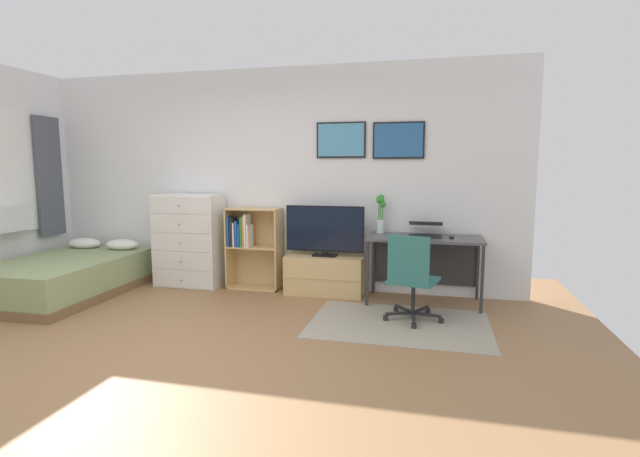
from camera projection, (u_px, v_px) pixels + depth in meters
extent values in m
plane|color=#936B44|center=(170.00, 359.00, 3.69)|extent=(7.20, 7.20, 0.00)
cube|color=white|center=(272.00, 179.00, 5.86)|extent=(6.12, 0.06, 2.70)
cube|color=black|center=(341.00, 140.00, 5.54)|extent=(0.59, 0.02, 0.42)
cube|color=#4C93B7|center=(341.00, 140.00, 5.53)|extent=(0.55, 0.01, 0.38)
cube|color=black|center=(398.00, 140.00, 5.38)|extent=(0.59, 0.02, 0.42)
cube|color=#285B93|center=(398.00, 140.00, 5.37)|extent=(0.55, 0.01, 0.38)
cube|color=#4C515B|center=(49.00, 176.00, 6.13)|extent=(0.05, 0.40, 1.54)
cube|color=silver|center=(8.00, 219.00, 5.51)|extent=(0.20, 0.52, 0.30)
cube|color=#9E937F|center=(399.00, 323.00, 4.51)|extent=(1.70, 1.20, 0.01)
cube|color=brown|center=(65.00, 291.00, 5.54)|extent=(1.34, 1.99, 0.10)
cube|color=#8C9E6B|center=(64.00, 273.00, 5.51)|extent=(1.30, 1.95, 0.34)
ellipsoid|color=white|center=(85.00, 243.00, 6.24)|extent=(0.45, 0.30, 0.14)
ellipsoid|color=white|center=(122.00, 245.00, 6.13)|extent=(0.45, 0.30, 0.14)
cube|color=white|center=(189.00, 240.00, 5.94)|extent=(0.83, 0.42, 1.16)
cube|color=silver|center=(182.00, 280.00, 5.79)|extent=(0.79, 0.01, 0.21)
sphere|color=#A59E8C|center=(181.00, 280.00, 5.77)|extent=(0.03, 0.03, 0.03)
cube|color=silver|center=(181.00, 261.00, 5.76)|extent=(0.79, 0.01, 0.21)
sphere|color=#A59E8C|center=(181.00, 262.00, 5.74)|extent=(0.03, 0.03, 0.03)
cube|color=silver|center=(181.00, 243.00, 5.73)|extent=(0.79, 0.01, 0.21)
sphere|color=#A59E8C|center=(180.00, 243.00, 5.71)|extent=(0.03, 0.03, 0.03)
cube|color=silver|center=(180.00, 224.00, 5.70)|extent=(0.79, 0.01, 0.21)
sphere|color=#A59E8C|center=(179.00, 224.00, 5.68)|extent=(0.03, 0.03, 0.03)
cube|color=silver|center=(179.00, 205.00, 5.67)|extent=(0.79, 0.01, 0.21)
sphere|color=#A59E8C|center=(178.00, 205.00, 5.66)|extent=(0.03, 0.03, 0.03)
cube|color=tan|center=(230.00, 247.00, 5.88)|extent=(0.02, 0.30, 1.00)
cube|color=tan|center=(279.00, 250.00, 5.73)|extent=(0.02, 0.30, 1.00)
cube|color=tan|center=(255.00, 287.00, 5.87)|extent=(0.66, 0.30, 0.02)
cube|color=tan|center=(254.00, 247.00, 5.80)|extent=(0.63, 0.30, 0.02)
cube|color=tan|center=(254.00, 209.00, 5.74)|extent=(0.63, 0.30, 0.02)
cube|color=tan|center=(259.00, 247.00, 5.94)|extent=(0.66, 0.01, 1.00)
cube|color=#1E519E|center=(230.00, 231.00, 5.79)|extent=(0.02, 0.17, 0.37)
cube|color=black|center=(233.00, 232.00, 5.78)|extent=(0.04, 0.17, 0.36)
cube|color=white|center=(236.00, 234.00, 5.80)|extent=(0.02, 0.21, 0.30)
cube|color=#1E519E|center=(239.00, 233.00, 5.79)|extent=(0.03, 0.21, 0.32)
cube|color=#1E519E|center=(241.00, 235.00, 5.77)|extent=(0.02, 0.17, 0.28)
cube|color=#2D8C4C|center=(243.00, 232.00, 5.77)|extent=(0.02, 0.20, 0.37)
cube|color=orange|center=(246.00, 231.00, 5.77)|extent=(0.02, 0.23, 0.38)
cube|color=white|center=(247.00, 231.00, 5.74)|extent=(0.02, 0.18, 0.40)
cube|color=white|center=(250.00, 236.00, 5.75)|extent=(0.02, 0.19, 0.28)
cube|color=tan|center=(325.00, 275.00, 5.57)|extent=(0.92, 0.40, 0.46)
cube|color=tan|center=(321.00, 279.00, 5.38)|extent=(0.92, 0.01, 0.02)
cube|color=black|center=(325.00, 255.00, 5.52)|extent=(0.28, 0.16, 0.02)
cube|color=black|center=(325.00, 252.00, 5.52)|extent=(0.06, 0.04, 0.05)
cube|color=black|center=(325.00, 229.00, 5.48)|extent=(0.93, 0.02, 0.54)
cube|color=black|center=(325.00, 229.00, 5.47)|extent=(0.90, 0.01, 0.51)
cube|color=#4C4C4F|center=(425.00, 238.00, 5.14)|extent=(1.24, 0.60, 0.03)
cube|color=#2D2D30|center=(367.00, 274.00, 5.07)|extent=(0.03, 0.03, 0.71)
cube|color=#2D2D30|center=(482.00, 280.00, 4.79)|extent=(0.03, 0.03, 0.71)
cube|color=#2D2D30|center=(374.00, 264.00, 5.59)|extent=(0.03, 0.03, 0.71)
cube|color=#2D2D30|center=(478.00, 269.00, 5.31)|extent=(0.03, 0.03, 0.71)
cube|color=#2D2D30|center=(424.00, 263.00, 5.46)|extent=(1.18, 0.02, 0.50)
cylinder|color=#232326|center=(441.00, 321.00, 4.52)|extent=(0.05, 0.05, 0.05)
cube|color=#232326|center=(427.00, 315.00, 4.58)|extent=(0.28, 0.09, 0.02)
cylinder|color=#232326|center=(428.00, 311.00, 4.85)|extent=(0.05, 0.05, 0.05)
cube|color=#232326|center=(421.00, 310.00, 4.74)|extent=(0.17, 0.26, 0.02)
cylinder|color=#232326|center=(396.00, 309.00, 4.90)|extent=(0.05, 0.05, 0.05)
cube|color=#232326|center=(404.00, 309.00, 4.77)|extent=(0.21, 0.23, 0.02)
cylinder|color=#232326|center=(385.00, 318.00, 4.60)|extent=(0.05, 0.05, 0.05)
cube|color=#232326|center=(399.00, 313.00, 4.62)|extent=(0.27, 0.14, 0.02)
cylinder|color=#232326|center=(414.00, 326.00, 4.37)|extent=(0.05, 0.05, 0.05)
cube|color=#232326|center=(413.00, 317.00, 4.51)|extent=(0.05, 0.28, 0.02)
cylinder|color=#232326|center=(413.00, 297.00, 4.62)|extent=(0.04, 0.04, 0.30)
cube|color=#2D6B66|center=(414.00, 280.00, 4.60)|extent=(0.53, 0.53, 0.03)
cube|color=#2D6B66|center=(408.00, 260.00, 4.39)|extent=(0.39, 0.12, 0.45)
cube|color=black|center=(425.00, 236.00, 5.16)|extent=(0.37, 0.26, 0.01)
cube|color=black|center=(425.00, 235.00, 5.15)|extent=(0.35, 0.23, 0.00)
cube|color=black|center=(426.00, 224.00, 5.29)|extent=(0.37, 0.24, 0.07)
cube|color=#234C5B|center=(426.00, 224.00, 5.29)|extent=(0.35, 0.22, 0.06)
ellipsoid|color=#262628|center=(452.00, 237.00, 5.03)|extent=(0.06, 0.10, 0.03)
cylinder|color=silver|center=(380.00, 226.00, 5.45)|extent=(0.09, 0.09, 0.16)
cylinder|color=#3D8438|center=(383.00, 217.00, 5.42)|extent=(0.01, 0.01, 0.29)
sphere|color=#308B2C|center=(383.00, 204.00, 5.41)|extent=(0.07, 0.07, 0.07)
cylinder|color=#3D8438|center=(381.00, 213.00, 5.44)|extent=(0.01, 0.01, 0.37)
sphere|color=#308B2C|center=(381.00, 197.00, 5.42)|extent=(0.07, 0.07, 0.07)
cylinder|color=#3D8438|center=(379.00, 214.00, 5.44)|extent=(0.01, 0.01, 0.35)
sphere|color=#308B2C|center=(379.00, 199.00, 5.42)|extent=(0.07, 0.07, 0.07)
cylinder|color=#3D8438|center=(379.00, 215.00, 5.42)|extent=(0.01, 0.01, 0.34)
sphere|color=#308B2C|center=(379.00, 200.00, 5.40)|extent=(0.07, 0.07, 0.07)
cylinder|color=#3D8438|center=(381.00, 214.00, 5.42)|extent=(0.01, 0.01, 0.34)
sphere|color=#308B2C|center=(381.00, 200.00, 5.40)|extent=(0.07, 0.07, 0.07)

